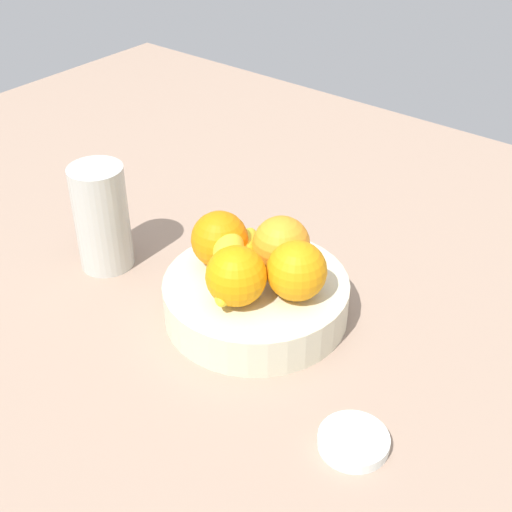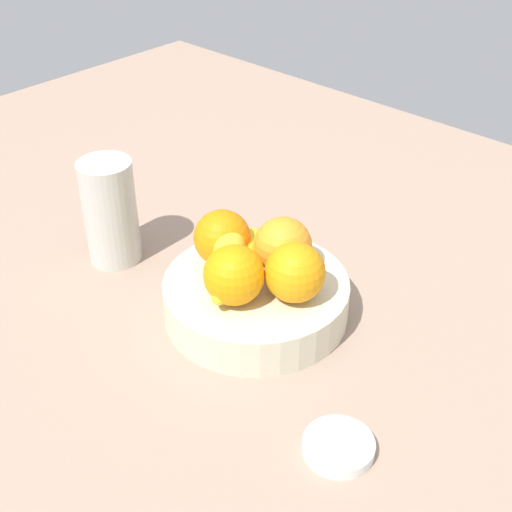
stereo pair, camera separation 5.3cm
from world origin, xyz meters
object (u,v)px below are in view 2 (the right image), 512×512
Objects in this scene: fruit_bowl at (256,298)px; jar_lid at (339,446)px; thermos_tumbler at (110,212)px; orange_center at (222,238)px; banana_bunch at (233,257)px; orange_front_right at (283,246)px; orange_back_left at (234,275)px; orange_front_left at (297,271)px.

fruit_bowl is 3.14× the size of jar_lid.
orange_center is at bearing 14.43° from thermos_tumbler.
banana_bunch is 21.53cm from thermos_tumbler.
orange_front_right is 0.44× the size of banana_bunch.
banana_bunch reaches higher than fruit_bowl.
fruit_bowl is 7.90cm from orange_back_left.
orange_back_left is (-5.09, -5.85, 0.00)cm from orange_front_left.
orange_center reaches higher than jar_lid.
banana_bunch is 2.22× the size of jar_lid.
fruit_bowl is at bearing -167.24° from orange_front_left.
fruit_bowl is 24.53cm from jar_lid.
jar_lid is (28.19, -11.22, -8.39)cm from orange_center.
thermos_tumbler is (-24.21, -4.29, 5.14)cm from fruit_bowl.
orange_front_right is (0.72, 4.34, 6.42)cm from fruit_bowl.
fruit_bowl is 1.42× the size of banana_bunch.
orange_front_left is 1.00× the size of orange_front_right.
orange_front_right is at bearing 56.13° from banana_bunch.
orange_back_left is at bearing -82.99° from fruit_bowl.
orange_front_right reaches higher than fruit_bowl.
jar_lid is at bearing -8.16° from thermos_tumbler.
orange_front_left is at bearing -31.83° from orange_front_right.
banana_bunch is at bearing -22.44° from orange_center.
orange_back_left is 23.77cm from jar_lid.
fruit_bowl is 3.21× the size of orange_back_left.
fruit_bowl is at bearing 20.32° from banana_bunch.
orange_back_left is (-0.16, -8.91, 0.00)cm from orange_front_right.
thermos_tumbler reaches higher than orange_front_right.
orange_front_left reaches higher than jar_lid.
orange_center is at bearing 144.57° from orange_back_left.
thermos_tumbler is at bearing -171.42° from banana_bunch.
orange_back_left is 24.80cm from thermos_tumbler.
orange_front_left is at bearing 10.57° from thermos_tumbler.
fruit_bowl is 3.21× the size of orange_center.
orange_front_left is 0.98× the size of jar_lid.
orange_center is at bearing -175.38° from orange_front_left.
banana_bunch reaches higher than jar_lid.
orange_center is 18.53cm from thermos_tumbler.
orange_back_left is at bearing -35.43° from orange_center.
jar_lid is at bearing -26.49° from fruit_bowl.
thermos_tumbler is at bearing -160.89° from orange_front_right.
orange_front_left is at bearing 48.97° from orange_back_left.
thermos_tumbler reaches higher than orange_front_left.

